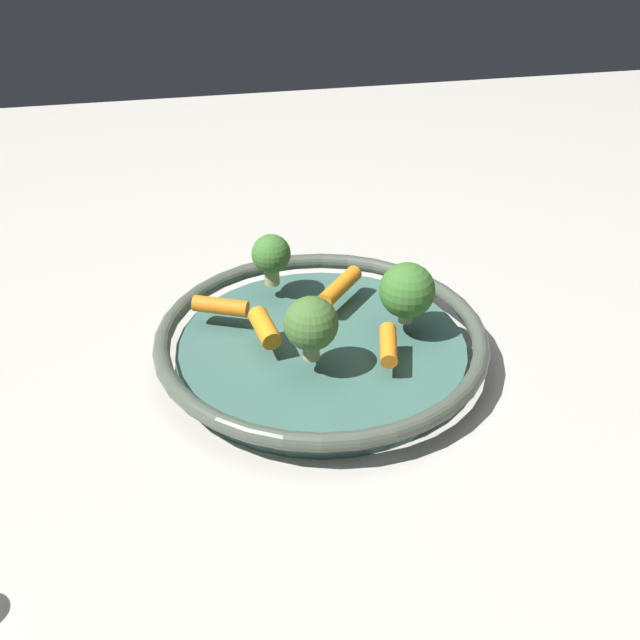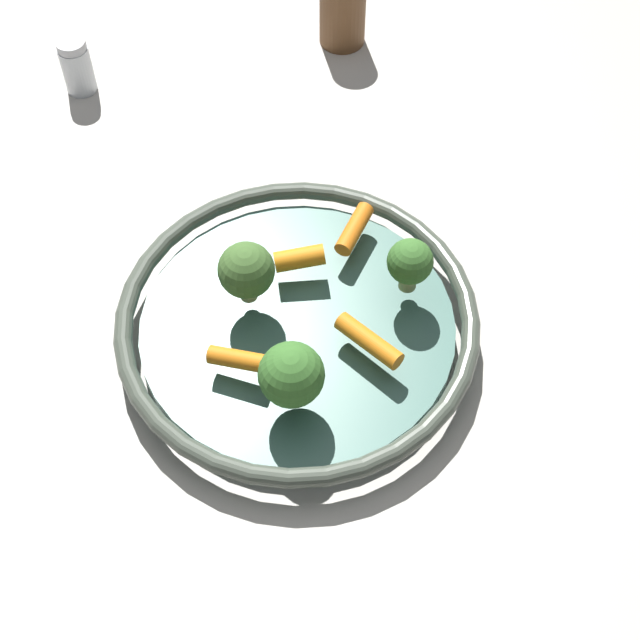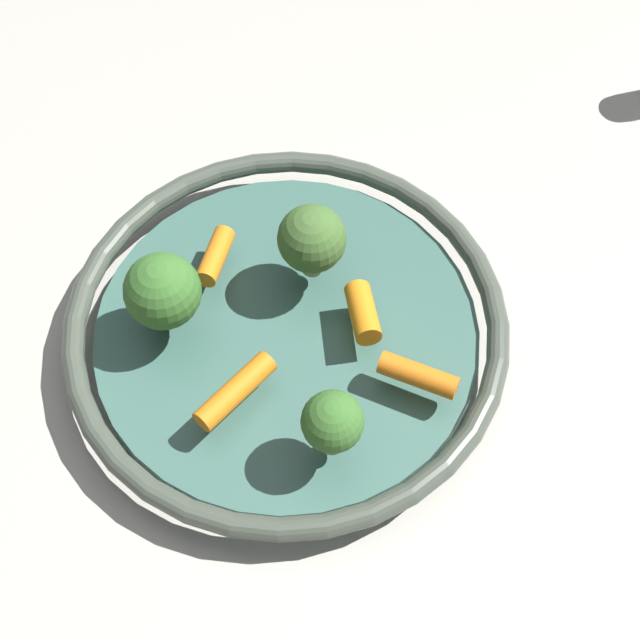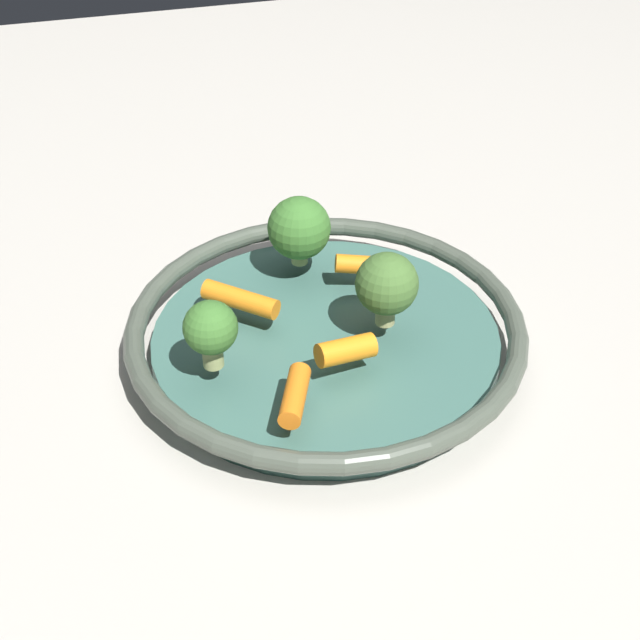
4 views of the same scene
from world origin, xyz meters
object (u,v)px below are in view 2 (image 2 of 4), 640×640
baby_carrot_center (300,258)px  pepper_mill (343,6)px  baby_carrot_back (236,359)px  serving_bowl (297,325)px  broccoli_floret_small (410,263)px  salt_shaker (77,66)px  baby_carrot_right (354,229)px  baby_carrot_left (369,341)px  broccoli_floret_mid (289,375)px  broccoli_floret_edge (246,271)px

baby_carrot_center → pepper_mill: (0.03, 0.38, -0.00)m
baby_carrot_center → baby_carrot_back: baby_carrot_center is taller
serving_bowl → broccoli_floret_small: 0.12m
baby_carrot_center → pepper_mill: pepper_mill is taller
broccoli_floret_small → salt_shaker: (-0.37, 0.31, -0.04)m
baby_carrot_center → baby_carrot_right: (0.05, 0.04, -0.00)m
broccoli_floret_small → salt_shaker: bearing=140.3°
baby_carrot_left → broccoli_floret_mid: 0.09m
baby_carrot_left → broccoli_floret_edge: bearing=154.8°
broccoli_floret_small → broccoli_floret_mid: size_ratio=0.90×
serving_bowl → baby_carrot_center: baby_carrot_center is taller
baby_carrot_right → broccoli_floret_mid: 0.19m
baby_carrot_left → salt_shaker: size_ratio=1.00×
baby_carrot_back → salt_shaker: 0.46m
baby_carrot_center → baby_carrot_back: size_ratio=0.95×
salt_shaker → baby_carrot_left: bearing=-48.4°
pepper_mill → baby_carrot_right: bearing=-87.1°
baby_carrot_center → broccoli_floret_mid: size_ratio=0.73×
broccoli_floret_edge → broccoli_floret_small: size_ratio=1.12×
baby_carrot_center → broccoli_floret_small: 0.11m
baby_carrot_right → salt_shaker: (-0.32, 0.25, -0.02)m
broccoli_floret_mid → pepper_mill: 0.53m
baby_carrot_center → broccoli_floret_edge: (-0.05, -0.04, 0.03)m
baby_carrot_center → serving_bowl: bearing=-90.0°
baby_carrot_right → broccoli_floret_mid: (-0.05, -0.19, 0.03)m
baby_carrot_center → salt_shaker: (-0.27, 0.29, -0.02)m
baby_carrot_center → baby_carrot_right: 0.06m
baby_carrot_right → salt_shaker: 0.40m
baby_carrot_left → pepper_mill: 0.47m
baby_carrot_back → pepper_mill: 0.50m
baby_carrot_left → baby_carrot_back: size_ratio=1.35×
baby_carrot_center → broccoli_floret_edge: 0.07m
baby_carrot_back → salt_shaker: (-0.22, 0.40, -0.01)m
salt_shaker → pepper_mill: bearing=17.8°
baby_carrot_left → broccoli_floret_edge: size_ratio=1.04×
serving_bowl → baby_carrot_right: (0.05, 0.10, 0.03)m
baby_carrot_back → serving_bowl: bearing=47.7°
salt_shaker → pepper_mill: (0.30, 0.10, 0.02)m
baby_carrot_back → broccoli_floret_small: broccoli_floret_small is taller
pepper_mill → serving_bowl: bearing=-94.4°
serving_bowl → baby_carrot_back: 0.08m
broccoli_floret_edge → salt_shaker: (-0.22, 0.32, -0.04)m
serving_bowl → broccoli_floret_edge: 0.08m
salt_shaker → serving_bowl: bearing=-52.0°
baby_carrot_right → broccoli_floret_edge: bearing=-141.4°
baby_carrot_center → pepper_mill: size_ratio=0.41×
broccoli_floret_mid → salt_shaker: (-0.27, 0.43, -0.04)m
broccoli_floret_edge → serving_bowl: bearing=-22.6°
baby_carrot_center → baby_carrot_back: (-0.05, -0.11, -0.00)m
baby_carrot_left → baby_carrot_back: same height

